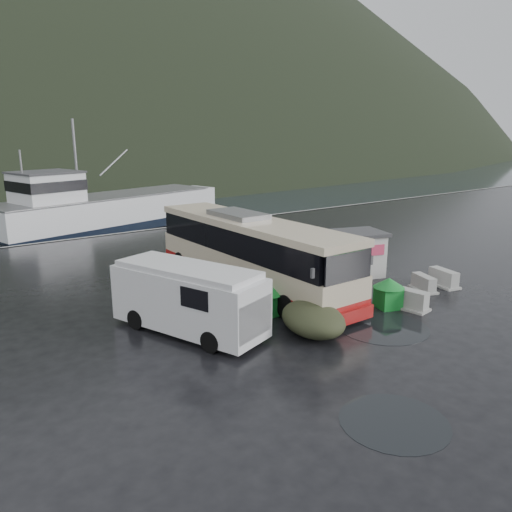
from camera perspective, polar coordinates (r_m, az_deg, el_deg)
ground at (r=21.10m, az=1.71°, el=-6.63°), size 160.00×160.00×0.00m
quay_edge at (r=38.32m, az=-16.90°, el=2.28°), size 160.00×0.60×1.50m
coach_bus at (r=24.42m, az=-0.60°, el=-3.70°), size 3.31×12.96×3.66m
white_van at (r=19.50m, az=-7.64°, el=-8.56°), size 4.15×6.67×2.64m
waste_bin_left at (r=21.00m, az=1.25°, el=-6.74°), size 0.99×0.99×1.35m
waste_bin_right at (r=22.54m, az=14.78°, el=-5.73°), size 1.21×1.21×1.35m
dome_tent at (r=19.26m, az=6.48°, el=-8.81°), size 2.81×3.46×1.19m
ticket_kiosk at (r=27.09m, az=11.02°, el=-2.15°), size 3.58×3.11×2.36m
jersey_barrier_a at (r=22.69m, az=17.00°, el=-5.76°), size 1.11×1.83×0.86m
jersey_barrier_b at (r=25.39m, az=18.55°, el=-3.76°), size 1.22×1.67×0.75m
jersey_barrier_c at (r=26.46m, az=20.57°, el=-3.21°), size 1.18×1.81×0.83m
fishing_trawler at (r=47.48m, az=-16.50°, el=4.51°), size 24.93×11.29×9.75m
puddles at (r=19.68m, az=12.38°, el=-8.54°), size 10.44×14.31×0.01m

